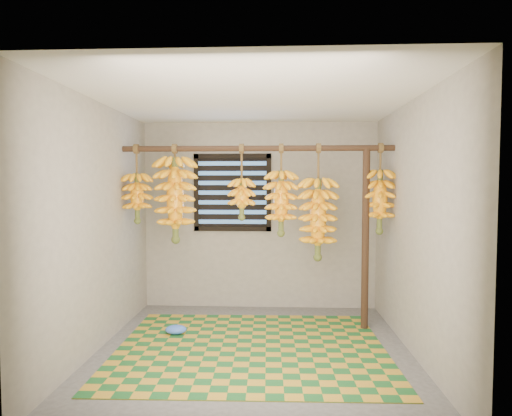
# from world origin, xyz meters

# --- Properties ---
(floor) EXTENTS (3.00, 3.00, 0.01)m
(floor) POSITION_xyz_m (0.00, 0.00, -0.01)
(floor) COLOR #4E4E4E
(floor) RESTS_ON ground
(ceiling) EXTENTS (3.00, 3.00, 0.01)m
(ceiling) POSITION_xyz_m (0.00, 0.00, 2.40)
(ceiling) COLOR silver
(ceiling) RESTS_ON wall_back
(wall_back) EXTENTS (3.00, 0.01, 2.40)m
(wall_back) POSITION_xyz_m (0.00, 1.50, 1.20)
(wall_back) COLOR gray
(wall_back) RESTS_ON floor
(wall_left) EXTENTS (0.01, 3.00, 2.40)m
(wall_left) POSITION_xyz_m (-1.50, 0.00, 1.20)
(wall_left) COLOR gray
(wall_left) RESTS_ON floor
(wall_right) EXTENTS (0.01, 3.00, 2.40)m
(wall_right) POSITION_xyz_m (1.50, 0.00, 1.20)
(wall_right) COLOR gray
(wall_right) RESTS_ON floor
(window) EXTENTS (1.00, 0.04, 1.00)m
(window) POSITION_xyz_m (-0.35, 1.48, 1.50)
(window) COLOR black
(window) RESTS_ON wall_back
(hanging_pole) EXTENTS (3.00, 0.06, 0.06)m
(hanging_pole) POSITION_xyz_m (0.00, 0.70, 2.00)
(hanging_pole) COLOR #3B2616
(hanging_pole) RESTS_ON wall_left
(support_post) EXTENTS (0.08, 0.08, 2.00)m
(support_post) POSITION_xyz_m (1.20, 0.70, 1.00)
(support_post) COLOR #3B2616
(support_post) RESTS_ON floor
(woven_mat) EXTENTS (2.64, 2.13, 0.01)m
(woven_mat) POSITION_xyz_m (-0.03, 0.06, 0.01)
(woven_mat) COLOR #1B5E27
(woven_mat) RESTS_ON floor
(plastic_bag) EXTENTS (0.24, 0.18, 0.09)m
(plastic_bag) POSITION_xyz_m (-0.85, 0.40, 0.06)
(plastic_bag) COLOR #3F71EC
(plastic_bag) RESTS_ON woven_mat
(banana_bunch_a) EXTENTS (0.32, 0.32, 0.88)m
(banana_bunch_a) POSITION_xyz_m (-1.35, 0.70, 1.45)
(banana_bunch_a) COLOR brown
(banana_bunch_a) RESTS_ON hanging_pole
(banana_bunch_b) EXTENTS (0.43, 0.43, 1.09)m
(banana_bunch_b) POSITION_xyz_m (-0.91, 0.70, 1.43)
(banana_bunch_b) COLOR brown
(banana_bunch_b) RESTS_ON hanging_pole
(banana_bunch_c) EXTENTS (0.29, 0.29, 0.83)m
(banana_bunch_c) POSITION_xyz_m (-0.17, 0.70, 1.45)
(banana_bunch_c) COLOR brown
(banana_bunch_c) RESTS_ON hanging_pole
(banana_bunch_d) EXTENTS (0.34, 0.34, 1.01)m
(banana_bunch_d) POSITION_xyz_m (0.27, 0.70, 1.40)
(banana_bunch_d) COLOR brown
(banana_bunch_d) RESTS_ON hanging_pole
(banana_bunch_e) EXTENTS (0.40, 0.40, 1.27)m
(banana_bunch_e) POSITION_xyz_m (0.68, 0.70, 1.22)
(banana_bunch_e) COLOR brown
(banana_bunch_e) RESTS_ON hanging_pole
(banana_bunch_f) EXTENTS (0.31, 0.31, 0.98)m
(banana_bunch_f) POSITION_xyz_m (1.35, 0.70, 1.42)
(banana_bunch_f) COLOR brown
(banana_bunch_f) RESTS_ON hanging_pole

